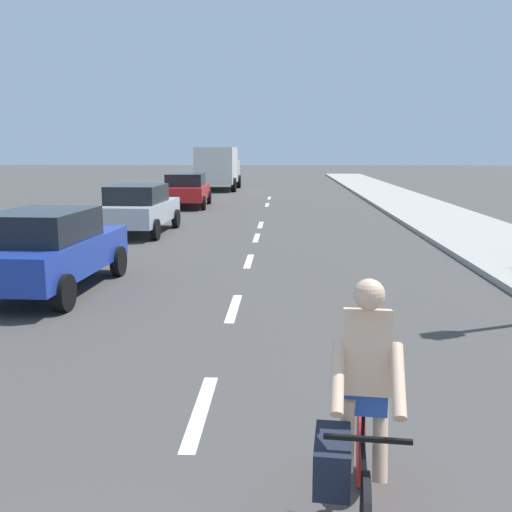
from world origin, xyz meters
name	(u,v)px	position (x,y,z in m)	size (l,w,h in m)	color
ground_plane	(260,226)	(0.00, 20.00, 0.00)	(160.00, 160.00, 0.00)	#423F3D
sidewalk_strip	(444,219)	(6.92, 22.00, 0.07)	(3.60, 80.00, 0.14)	#9E998E
lane_stripe_1	(201,411)	(0.00, 5.14, 0.00)	(0.16, 1.80, 0.01)	white
lane_stripe_2	(234,308)	(0.00, 9.16, 0.00)	(0.16, 1.80, 0.01)	white
lane_stripe_3	(249,261)	(0.00, 13.45, 0.00)	(0.16, 1.80, 0.01)	white
lane_stripe_4	(256,238)	(0.00, 17.27, 0.00)	(0.16, 1.80, 0.01)	white
lane_stripe_5	(261,225)	(0.00, 20.40, 0.00)	(0.16, 1.80, 0.01)	white
lane_stripe_6	(267,205)	(0.00, 28.11, 0.00)	(0.16, 1.80, 0.01)	white
lane_stripe_7	(269,198)	(0.00, 32.16, 0.00)	(0.16, 1.80, 0.01)	white
cyclist	(358,417)	(1.39, 3.34, 0.83)	(0.64, 1.71, 1.82)	black
parked_car_blue	(48,248)	(-3.63, 10.22, 0.84)	(2.07, 4.22, 1.57)	#1E389E
parked_car_silver	(139,208)	(-3.83, 18.06, 0.84)	(2.05, 4.23, 1.57)	#B7BABF
parked_car_red	(186,189)	(-3.77, 26.94, 0.84)	(2.19, 4.50, 1.57)	red
delivery_truck	(218,167)	(-3.58, 38.62, 1.50)	(2.69, 6.24, 2.80)	beige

